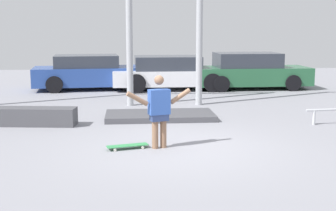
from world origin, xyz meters
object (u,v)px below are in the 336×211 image
(grind_box, at_px, (32,117))
(manual_pad, at_px, (160,116))
(parked_car_blue, at_px, (90,73))
(skateboard, at_px, (128,146))
(parked_car_white, at_px, (171,73))
(parked_car_green, at_px, (250,71))
(skateboarder, at_px, (159,109))

(grind_box, relative_size, manual_pad, 0.75)
(manual_pad, height_order, parked_car_blue, parked_car_blue)
(skateboard, relative_size, manual_pad, 0.30)
(manual_pad, relative_size, parked_car_blue, 0.63)
(skateboard, height_order, parked_car_white, parked_car_white)
(parked_car_blue, relative_size, parked_car_green, 1.00)
(parked_car_green, bearing_deg, skateboarder, -116.28)
(grind_box, distance_m, manual_pad, 3.25)
(skateboard, xyz_separation_m, grind_box, (-2.37, 2.43, 0.16))
(grind_box, height_order, parked_car_white, parked_car_white)
(parked_car_white, distance_m, parked_car_green, 3.12)
(skateboard, distance_m, parked_car_green, 10.15)
(skateboarder, distance_m, parked_car_white, 8.96)
(skateboarder, height_order, parked_car_blue, skateboarder)
(parked_car_green, bearing_deg, parked_car_blue, 176.00)
(parked_car_blue, relative_size, parked_car_white, 0.98)
(parked_car_blue, height_order, parked_car_white, parked_car_blue)
(grind_box, height_order, manual_pad, grind_box)
(skateboarder, distance_m, manual_pad, 3.17)
(skateboarder, xyz_separation_m, parked_car_white, (0.90, 8.91, -0.16))
(skateboard, xyz_separation_m, manual_pad, (0.81, 3.11, 0.01))
(manual_pad, height_order, parked_car_white, parked_car_white)
(parked_car_white, bearing_deg, skateboarder, -97.24)
(skateboard, bearing_deg, skateboarder, -12.73)
(grind_box, bearing_deg, manual_pad, 12.16)
(parked_car_blue, height_order, parked_car_green, parked_car_green)
(skateboard, xyz_separation_m, parked_car_blue, (-1.59, 9.20, 0.58))
(manual_pad, xyz_separation_m, parked_car_blue, (-2.39, 6.09, 0.58))
(skateboarder, bearing_deg, parked_car_white, 66.49)
(parked_car_blue, distance_m, parked_car_white, 3.13)
(skateboard, distance_m, manual_pad, 3.22)
(parked_car_blue, distance_m, parked_car_green, 6.24)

